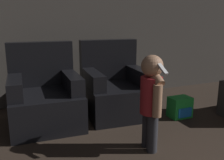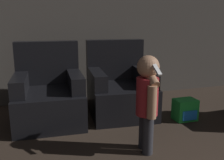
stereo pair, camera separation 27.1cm
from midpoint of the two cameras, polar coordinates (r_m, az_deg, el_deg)
wall_back at (r=3.94m, az=-10.74°, el=14.05°), size 8.40×0.05×2.60m
armchair_left at (r=3.19m, az=-17.47°, el=-3.87°), size 0.86×0.92×0.98m
armchair_right at (r=3.40m, az=-1.63°, el=-2.19°), size 0.89×0.95×0.98m
person_toddler at (r=2.36m, az=5.78°, el=-3.60°), size 0.21×0.36×0.94m
toy_backpack at (r=3.37m, az=13.05°, el=-6.13°), size 0.28×0.22×0.27m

